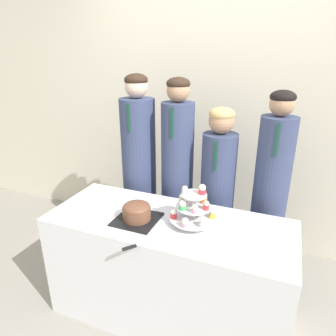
# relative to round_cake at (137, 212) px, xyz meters

# --- Properties ---
(wall_back) EXTENTS (9.00, 0.06, 2.70)m
(wall_back) POSITION_rel_round_cake_xyz_m (0.19, 1.24, 0.51)
(wall_back) COLOR beige
(wall_back) RESTS_ON ground_plane
(table) EXTENTS (1.59, 0.63, 0.78)m
(table) POSITION_rel_round_cake_xyz_m (0.19, 0.07, -0.45)
(table) COLOR white
(table) RESTS_ON ground_plane
(round_cake) EXTENTS (0.27, 0.27, 0.12)m
(round_cake) POSITION_rel_round_cake_xyz_m (0.00, 0.00, 0.00)
(round_cake) COLOR black
(round_cake) RESTS_ON table
(cake_knife) EXTENTS (0.19, 0.22, 0.01)m
(cake_knife) POSITION_rel_round_cake_xyz_m (0.13, -0.24, -0.06)
(cake_knife) COLOR silver
(cake_knife) RESTS_ON table
(cupcake_stand) EXTENTS (0.30, 0.30, 0.27)m
(cupcake_stand) POSITION_rel_round_cake_xyz_m (0.35, 0.10, 0.05)
(cupcake_stand) COLOR silver
(cupcake_stand) RESTS_ON table
(student_0) EXTENTS (0.28, 0.29, 1.65)m
(student_0) POSITION_rel_round_cake_xyz_m (-0.30, 0.62, -0.05)
(student_0) COLOR #384266
(student_0) RESTS_ON ground_plane
(student_1) EXTENTS (0.26, 0.26, 1.63)m
(student_1) POSITION_rel_round_cake_xyz_m (0.05, 0.62, -0.05)
(student_1) COLOR #384266
(student_1) RESTS_ON ground_plane
(student_2) EXTENTS (0.26, 0.27, 1.44)m
(student_2) POSITION_rel_round_cake_xyz_m (0.38, 0.62, -0.14)
(student_2) COLOR #384266
(student_2) RESTS_ON ground_plane
(student_3) EXTENTS (0.25, 0.25, 1.57)m
(student_3) POSITION_rel_round_cake_xyz_m (0.77, 0.62, -0.08)
(student_3) COLOR #384266
(student_3) RESTS_ON ground_plane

